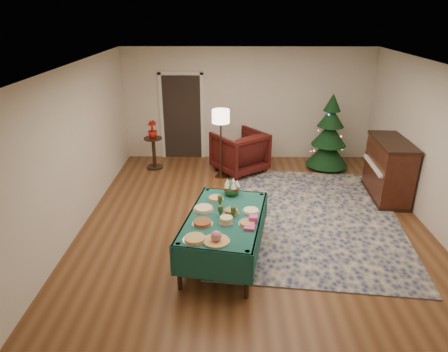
{
  "coord_description": "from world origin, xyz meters",
  "views": [
    {
      "loc": [
        -0.45,
        -6.1,
        3.53
      ],
      "look_at": [
        -0.53,
        0.07,
        0.91
      ],
      "focal_mm": 32.0,
      "sensor_mm": 36.0,
      "label": 1
    }
  ],
  "objects_px": {
    "armchair": "(240,150)",
    "christmas_tree": "(329,136)",
    "floor_lamp": "(221,121)",
    "potted_plant": "(153,133)",
    "piano": "(388,170)",
    "gift_box": "(253,219)",
    "side_table": "(154,153)",
    "buffet_table": "(225,225)"
  },
  "relations": [
    {
      "from": "gift_box",
      "to": "piano",
      "type": "distance_m",
      "value": 3.65
    },
    {
      "from": "armchair",
      "to": "piano",
      "type": "distance_m",
      "value": 3.18
    },
    {
      "from": "floor_lamp",
      "to": "gift_box",
      "type": "bearing_deg",
      "value": -80.95
    },
    {
      "from": "gift_box",
      "to": "potted_plant",
      "type": "height_order",
      "value": "potted_plant"
    },
    {
      "from": "buffet_table",
      "to": "christmas_tree",
      "type": "xyz_separation_m",
      "value": [
        2.38,
        3.73,
        0.22
      ]
    },
    {
      "from": "buffet_table",
      "to": "piano",
      "type": "relative_size",
      "value": 1.43
    },
    {
      "from": "floor_lamp",
      "to": "christmas_tree",
      "type": "bearing_deg",
      "value": 13.72
    },
    {
      "from": "gift_box",
      "to": "piano",
      "type": "xyz_separation_m",
      "value": [
        2.79,
        2.34,
        -0.19
      ]
    },
    {
      "from": "christmas_tree",
      "to": "potted_plant",
      "type": "bearing_deg",
      "value": -179.26
    },
    {
      "from": "side_table",
      "to": "christmas_tree",
      "type": "relative_size",
      "value": 0.42
    },
    {
      "from": "buffet_table",
      "to": "armchair",
      "type": "height_order",
      "value": "armchair"
    },
    {
      "from": "potted_plant",
      "to": "floor_lamp",
      "type": "bearing_deg",
      "value": -19.34
    },
    {
      "from": "gift_box",
      "to": "side_table",
      "type": "height_order",
      "value": "gift_box"
    },
    {
      "from": "floor_lamp",
      "to": "armchair",
      "type": "bearing_deg",
      "value": 40.94
    },
    {
      "from": "christmas_tree",
      "to": "piano",
      "type": "xyz_separation_m",
      "value": [
        0.82,
        -1.56,
        -0.22
      ]
    },
    {
      "from": "gift_box",
      "to": "side_table",
      "type": "distance_m",
      "value": 4.41
    },
    {
      "from": "armchair",
      "to": "side_table",
      "type": "height_order",
      "value": "armchair"
    },
    {
      "from": "floor_lamp",
      "to": "side_table",
      "type": "height_order",
      "value": "floor_lamp"
    },
    {
      "from": "buffet_table",
      "to": "potted_plant",
      "type": "relative_size",
      "value": 5.05
    },
    {
      "from": "armchair",
      "to": "christmas_tree",
      "type": "bearing_deg",
      "value": 149.76
    },
    {
      "from": "gift_box",
      "to": "side_table",
      "type": "relative_size",
      "value": 0.15
    },
    {
      "from": "gift_box",
      "to": "armchair",
      "type": "xyz_separation_m",
      "value": [
        -0.1,
        3.66,
        -0.25
      ]
    },
    {
      "from": "floor_lamp",
      "to": "piano",
      "type": "bearing_deg",
      "value": -16.06
    },
    {
      "from": "side_table",
      "to": "buffet_table",
      "type": "bearing_deg",
      "value": -65.22
    },
    {
      "from": "floor_lamp",
      "to": "side_table",
      "type": "distance_m",
      "value": 1.93
    },
    {
      "from": "floor_lamp",
      "to": "potted_plant",
      "type": "relative_size",
      "value": 3.87
    },
    {
      "from": "armchair",
      "to": "floor_lamp",
      "type": "height_order",
      "value": "floor_lamp"
    },
    {
      "from": "buffet_table",
      "to": "potted_plant",
      "type": "bearing_deg",
      "value": 114.78
    },
    {
      "from": "gift_box",
      "to": "floor_lamp",
      "type": "relative_size",
      "value": 0.07
    },
    {
      "from": "potted_plant",
      "to": "piano",
      "type": "relative_size",
      "value": 0.28
    },
    {
      "from": "piano",
      "to": "buffet_table",
      "type": "bearing_deg",
      "value": -145.8
    },
    {
      "from": "armchair",
      "to": "christmas_tree",
      "type": "relative_size",
      "value": 0.59
    },
    {
      "from": "floor_lamp",
      "to": "side_table",
      "type": "relative_size",
      "value": 2.06
    },
    {
      "from": "buffet_table",
      "to": "gift_box",
      "type": "xyz_separation_m",
      "value": [
        0.41,
        -0.17,
        0.19
      ]
    },
    {
      "from": "floor_lamp",
      "to": "side_table",
      "type": "bearing_deg",
      "value": 160.66
    },
    {
      "from": "gift_box",
      "to": "armchair",
      "type": "relative_size",
      "value": 0.11
    },
    {
      "from": "buffet_table",
      "to": "side_table",
      "type": "distance_m",
      "value": 4.06
    },
    {
      "from": "piano",
      "to": "armchair",
      "type": "bearing_deg",
      "value": 155.48
    },
    {
      "from": "armchair",
      "to": "christmas_tree",
      "type": "distance_m",
      "value": 2.1
    },
    {
      "from": "piano",
      "to": "gift_box",
      "type": "bearing_deg",
      "value": -139.96
    },
    {
      "from": "armchair",
      "to": "potted_plant",
      "type": "height_order",
      "value": "armchair"
    },
    {
      "from": "buffet_table",
      "to": "side_table",
      "type": "relative_size",
      "value": 2.7
    }
  ]
}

